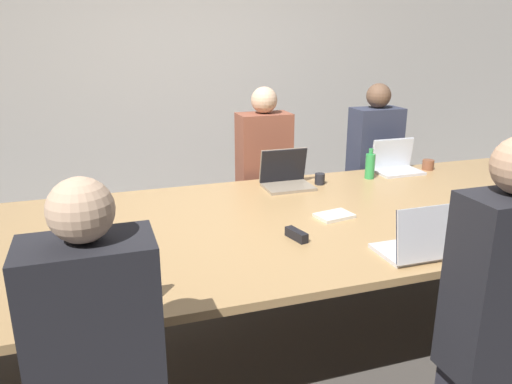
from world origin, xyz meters
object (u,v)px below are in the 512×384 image
Objects in this scene: cup_near_midright at (456,238)px; stapler at (296,235)px; bottle_far_right at (370,166)px; person_near_midright at (497,315)px; laptop_far_center at (286,176)px; cup_far_center at (320,179)px; laptop_near_midright at (420,242)px; laptop_near_left at (97,292)px; laptop_far_right at (395,162)px; cup_far_right at (428,165)px; person_far_right at (373,172)px; person_far_center at (264,181)px.

cup_near_midright reaches higher than stapler.
person_near_midright reaches higher than bottle_far_right.
laptop_far_center reaches higher than cup_far_center.
laptop_near_midright is at bearing -81.64° from person_near_midright.
cup_far_center is 1.02m from stapler.
laptop_near_left is at bearing -135.21° from laptop_far_center.
laptop_far_right is 1.04× the size of laptop_near_midright.
person_near_midright is 1.00m from stapler.
person_near_midright is at bearing -82.15° from laptop_far_center.
cup_far_right is at bearing -151.81° from laptop_near_left.
person_far_right reaches higher than laptop_near_left.
laptop_far_center reaches higher than bottle_far_right.
person_far_right is 18.12× the size of cup_far_center.
laptop_far_center reaches higher than cup_near_midright.
laptop_far_right is 1.56× the size of bottle_far_right.
cup_far_center is 0.89× the size of cup_near_midright.
stapler is (-0.96, -0.89, -0.07)m from bottle_far_right.
bottle_far_right reaches higher than cup_far_right.
bottle_far_right is 1.44× the size of stapler.
laptop_far_right reaches higher than laptop_near_left.
laptop_far_right is 0.24× the size of person_near_midright.
laptop_far_center is 4.34× the size of cup_far_center.
person_far_right is 9.07× the size of stapler.
person_far_right is 6.31× the size of bottle_far_right.
laptop_far_center is 0.24× the size of person_far_center.
laptop_far_center is at bearing 109.86° from cup_near_midright.
stapler is at bearing -133.61° from person_far_right.
laptop_near_midright is (-0.08, -1.26, 0.04)m from cup_far_center.
laptop_far_center is (-0.96, -0.42, 0.16)m from person_far_right.
person_far_right is 16.20× the size of cup_near_midright.
laptop_far_center is at bearing -82.32° from laptop_near_midright.
laptop_near_left reaches higher than cup_far_center.
person_far_right is 4.20× the size of laptop_near_midright.
laptop_far_center is (1.30, 1.29, 0.00)m from laptop_near_left.
person_near_midright reaches higher than laptop_far_center.
bottle_far_right is 2.87× the size of cup_far_center.
laptop_far_right is 1.04× the size of laptop_far_center.
laptop_far_center reaches higher than stapler.
person_near_midright is at bearing -118.85° from cup_far_right.
laptop_near_left is at bearing -151.81° from cup_far_right.
laptop_near_left is 1.08m from stapler.
laptop_far_center reaches higher than laptop_far_right.
laptop_near_midright is 0.47m from person_near_midright.
cup_far_center is 0.23× the size of laptop_near_midright.
laptop_near_left is 1.99m from cup_far_center.
cup_far_center is (-0.41, -0.02, -0.06)m from bottle_far_right.
cup_far_center is at bearing -147.85° from person_far_right.
laptop_far_right reaches higher than bottle_far_right.
bottle_far_right is 0.83m from person_far_center.
person_near_midright is 9.22× the size of stapler.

